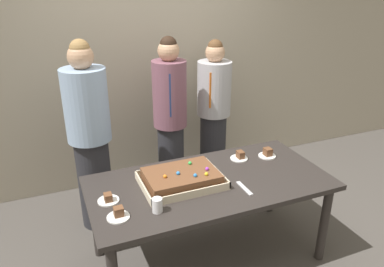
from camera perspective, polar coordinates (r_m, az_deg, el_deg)
The scene contains 13 objects.
ground_plane at distance 3.28m, azimuth 2.53°, elevation -18.31°, with size 12.00×12.00×0.00m, color #4C4742.
interior_back_panel at distance 4.02m, azimuth -6.98°, elevation 13.35°, with size 8.00×0.12×3.00m, color #B2A893.
party_table at distance 2.89m, azimuth 2.75°, elevation -8.70°, with size 1.84×0.91×0.72m.
sheet_cake at distance 2.79m, azimuth -1.64°, elevation -6.90°, with size 0.60×0.44×0.12m.
plated_slice_near_left at distance 2.49m, azimuth -11.28°, elevation -12.14°, with size 0.15×0.15×0.07m.
plated_slice_near_right at distance 2.66m, azimuth -12.79°, elevation -9.85°, with size 0.15×0.15×0.06m.
plated_slice_far_left at distance 3.19m, azimuth 7.37°, elevation -3.54°, with size 0.15×0.15×0.07m.
plated_slice_far_right at distance 3.28m, azimuth 11.57°, elevation -3.07°, with size 0.15×0.15×0.08m.
drink_cup_nearest at distance 2.49m, azimuth -5.39°, elevation -10.95°, with size 0.07×0.07×0.10m, color white.
cake_server_utensil at distance 2.78m, azimuth 8.10°, elevation -8.36°, with size 0.03×0.20×0.01m, color silver.
person_serving_front at distance 3.95m, azimuth 3.36°, elevation 3.11°, with size 0.35×0.35×1.60m.
person_green_shirt_behind at distance 3.64m, azimuth -3.39°, elevation 2.23°, with size 0.33×0.33×1.68m.
person_striped_tie_right at distance 3.32m, azimuth -15.49°, elevation -0.49°, with size 0.37×0.37×1.72m.
Camera 1 is at (-1.07, -2.22, 2.16)m, focal length 34.55 mm.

